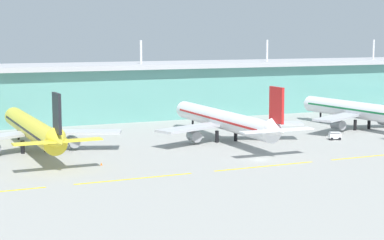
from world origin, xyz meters
TOP-DOWN VIEW (x-y plane):
  - ground_plane at (0.00, 0.00)m, footprint 600.00×600.00m
  - terminal_building at (-0.00, 96.58)m, footprint 288.00×34.00m
  - airliner_near_middle at (-51.62, 35.87)m, footprint 48.80×69.06m
  - airliner_center at (5.28, 30.65)m, footprint 48.80×70.12m
  - airliner_far_middle at (59.64, 34.36)m, footprint 48.63×60.73m
  - taxiway_stripe_mid_west at (-37.00, -7.86)m, footprint 28.00×0.70m
  - taxiway_stripe_centre at (-3.00, -7.86)m, footprint 28.00×0.70m
  - taxiway_stripe_mid_east at (31.00, -7.86)m, footprint 28.00×0.70m
  - baggage_cart at (37.71, 18.57)m, footprint 3.98×2.91m
  - safety_cone_right_wingtip at (-39.63, 10.00)m, footprint 0.56×0.56m

SIDE VIEW (x-z plane):
  - ground_plane at x=0.00m, z-range 0.00..0.00m
  - taxiway_stripe_mid_west at x=-37.00m, z-range 0.00..0.04m
  - taxiway_stripe_centre at x=-3.00m, z-range 0.00..0.04m
  - taxiway_stripe_mid_east at x=31.00m, z-range 0.00..0.04m
  - safety_cone_right_wingtip at x=-39.63m, z-range 0.00..0.70m
  - baggage_cart at x=37.71m, z-range 0.02..2.50m
  - airliner_far_middle at x=59.64m, z-range -3.01..15.89m
  - airliner_near_middle at x=-51.62m, z-range -3.00..15.90m
  - airliner_center at x=5.28m, z-range -2.99..15.91m
  - terminal_building at x=0.00m, z-range -4.30..26.15m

